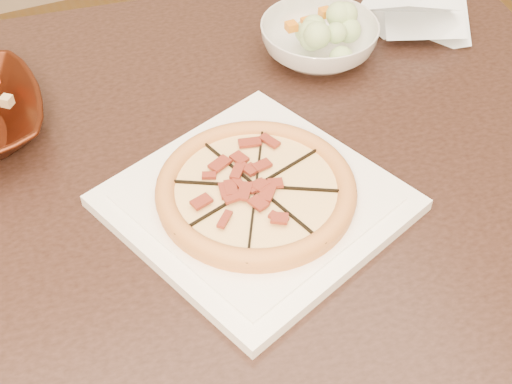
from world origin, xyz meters
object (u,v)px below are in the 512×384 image
(dining_table, at_px, (151,216))
(pizza, at_px, (256,190))
(plate, at_px, (256,202))
(salad_bowl, at_px, (319,40))

(dining_table, relative_size, pizza, 5.87)
(pizza, bearing_deg, plate, -9.70)
(dining_table, bearing_deg, plate, -48.52)
(pizza, bearing_deg, salad_bowl, 49.37)
(salad_bowl, bearing_deg, pizza, -130.63)
(plate, bearing_deg, pizza, 170.30)
(dining_table, xyz_separation_m, salad_bowl, (0.36, 0.15, 0.13))
(plate, distance_m, pizza, 0.02)
(dining_table, distance_m, pizza, 0.22)
(dining_table, xyz_separation_m, plate, (0.12, -0.13, 0.11))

